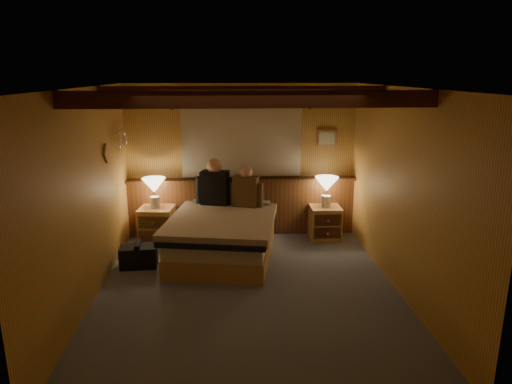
{
  "coord_description": "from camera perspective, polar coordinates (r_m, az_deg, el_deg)",
  "views": [
    {
      "loc": [
        -0.23,
        -5.0,
        2.56
      ],
      "look_at": [
        0.12,
        0.4,
        1.13
      ],
      "focal_mm": 32.0,
      "sensor_mm": 36.0,
      "label": 1
    }
  ],
  "objects": [
    {
      "name": "floor",
      "position": [
        5.62,
        -0.98,
        -12.33
      ],
      "size": [
        4.2,
        4.2,
        0.0
      ],
      "primitive_type": "plane",
      "color": "#515560",
      "rests_on": "ground"
    },
    {
      "name": "ceiling",
      "position": [
        5.01,
        -1.1,
        12.93
      ],
      "size": [
        4.2,
        4.2,
        0.0
      ],
      "primitive_type": "plane",
      "rotation": [
        3.14,
        0.0,
        0.0
      ],
      "color": "#B58D44",
      "rests_on": "wall_back"
    },
    {
      "name": "wall_back",
      "position": [
        7.23,
        -1.81,
        3.91
      ],
      "size": [
        3.6,
        0.0,
        3.6
      ],
      "primitive_type": "plane",
      "rotation": [
        1.57,
        0.0,
        0.0
      ],
      "color": "gold",
      "rests_on": "floor"
    },
    {
      "name": "wall_left",
      "position": [
        5.42,
        -20.43,
        -0.73
      ],
      "size": [
        0.0,
        4.2,
        4.2
      ],
      "primitive_type": "plane",
      "rotation": [
        1.57,
        0.0,
        1.57
      ],
      "color": "gold",
      "rests_on": "floor"
    },
    {
      "name": "wall_right",
      "position": [
        5.56,
        17.82,
        -0.11
      ],
      "size": [
        0.0,
        4.2,
        4.2
      ],
      "primitive_type": "plane",
      "rotation": [
        1.57,
        0.0,
        -1.57
      ],
      "color": "gold",
      "rests_on": "floor"
    },
    {
      "name": "wall_front",
      "position": [
        3.21,
        0.73,
        -10.29
      ],
      "size": [
        3.6,
        0.0,
        3.6
      ],
      "primitive_type": "plane",
      "rotation": [
        -1.57,
        0.0,
        0.0
      ],
      "color": "gold",
      "rests_on": "floor"
    },
    {
      "name": "wainscot",
      "position": [
        7.34,
        -1.74,
        -1.67
      ],
      "size": [
        3.6,
        0.23,
        0.94
      ],
      "color": "brown",
      "rests_on": "wall_back"
    },
    {
      "name": "curtain_window",
      "position": [
        7.11,
        -1.81,
        6.35
      ],
      "size": [
        2.18,
        0.09,
        1.11
      ],
      "color": "#4A2412",
      "rests_on": "wall_back"
    },
    {
      "name": "ceiling_beams",
      "position": [
        5.16,
        -1.17,
        11.98
      ],
      "size": [
        3.6,
        1.65,
        0.16
      ],
      "color": "#4A2412",
      "rests_on": "ceiling"
    },
    {
      "name": "coat_rail",
      "position": [
        6.8,
        -16.42,
        6.62
      ],
      "size": [
        0.05,
        0.55,
        0.24
      ],
      "color": "white",
      "rests_on": "wall_left"
    },
    {
      "name": "framed_print",
      "position": [
        7.32,
        8.87,
        6.65
      ],
      "size": [
        0.3,
        0.04,
        0.25
      ],
      "color": "#AD7F56",
      "rests_on": "wall_back"
    },
    {
      "name": "bed",
      "position": [
        6.48,
        -4.16,
        -5.49
      ],
      "size": [
        1.68,
        2.01,
        0.62
      ],
      "rotation": [
        0.0,
        0.0,
        -0.17
      ],
      "color": "tan",
      "rests_on": "floor"
    },
    {
      "name": "nightstand_left",
      "position": [
        7.21,
        -12.24,
        -4.05
      ],
      "size": [
        0.56,
        0.51,
        0.56
      ],
      "rotation": [
        0.0,
        0.0,
        -0.12
      ],
      "color": "tan",
      "rests_on": "floor"
    },
    {
      "name": "nightstand_right",
      "position": [
        7.31,
        8.62,
        -3.78
      ],
      "size": [
        0.47,
        0.43,
        0.52
      ],
      "rotation": [
        0.0,
        0.0,
        -0.01
      ],
      "color": "tan",
      "rests_on": "floor"
    },
    {
      "name": "lamp_left",
      "position": [
        7.03,
        -12.64,
        0.6
      ],
      "size": [
        0.36,
        0.36,
        0.46
      ],
      "color": "white",
      "rests_on": "nightstand_left"
    },
    {
      "name": "lamp_right",
      "position": [
        7.15,
        8.82,
        0.75
      ],
      "size": [
        0.36,
        0.36,
        0.48
      ],
      "color": "white",
      "rests_on": "nightstand_right"
    },
    {
      "name": "person_left",
      "position": [
        6.9,
        -5.16,
        0.83
      ],
      "size": [
        0.58,
        0.33,
        0.73
      ],
      "rotation": [
        0.0,
        0.0,
        -0.25
      ],
      "color": "black",
      "rests_on": "bed"
    },
    {
      "name": "person_right",
      "position": [
        6.78,
        -1.29,
        0.35
      ],
      "size": [
        0.52,
        0.31,
        0.65
      ],
      "rotation": [
        0.0,
        0.0,
        -0.3
      ],
      "color": "#503B20",
      "rests_on": "bed"
    },
    {
      "name": "duffel_bag",
      "position": [
        6.43,
        -14.46,
        -7.74
      ],
      "size": [
        0.5,
        0.32,
        0.35
      ],
      "rotation": [
        0.0,
        0.0,
        0.07
      ],
      "color": "black",
      "rests_on": "floor"
    }
  ]
}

